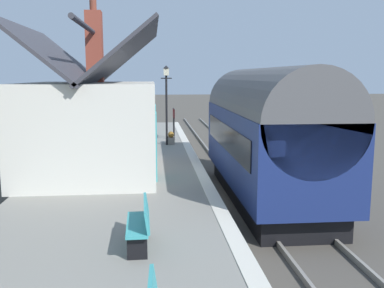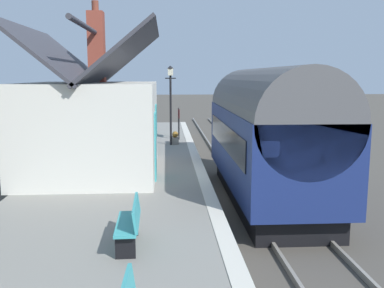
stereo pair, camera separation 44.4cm
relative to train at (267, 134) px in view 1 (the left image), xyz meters
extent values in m
plane|color=#4C473F|center=(0.48, 0.90, -2.21)|extent=(160.00, 160.00, 0.00)
cube|color=gray|center=(0.48, 4.74, -1.80)|extent=(32.00, 5.67, 0.84)
cube|color=beige|center=(0.48, 2.08, -1.37)|extent=(32.00, 0.36, 0.02)
cube|color=gray|center=(0.48, -0.72, -2.14)|extent=(52.00, 0.08, 0.14)
cube|color=gray|center=(0.48, 0.72, -2.14)|extent=(52.00, 0.08, 0.14)
cube|color=black|center=(-0.01, 0.00, -1.86)|extent=(7.79, 2.29, 0.70)
cube|color=navy|center=(-0.01, 0.00, -0.36)|extent=(8.47, 2.70, 2.30)
cylinder|color=#515154|center=(-0.01, 0.00, 0.79)|extent=(8.47, 2.65, 2.65)
cube|color=black|center=(-0.01, 1.36, -0.08)|extent=(7.20, 0.03, 0.80)
cylinder|color=black|center=(2.53, 0.00, -1.86)|extent=(0.70, 2.16, 0.70)
cylinder|color=black|center=(-2.55, 0.00, -1.86)|extent=(0.70, 2.16, 0.70)
cube|color=black|center=(4.25, 0.00, 0.04)|extent=(0.04, 2.16, 0.90)
cylinder|color=#F2EDCC|center=(4.27, 0.00, -0.94)|extent=(0.06, 0.24, 0.24)
cube|color=red|center=(4.31, 0.00, -1.39)|extent=(0.16, 2.56, 0.24)
cube|color=silver|center=(0.94, 5.69, 0.12)|extent=(5.59, 4.15, 3.00)
cube|color=#38383F|center=(0.94, 4.65, 2.48)|extent=(6.09, 2.33, 1.95)
cube|color=#38383F|center=(0.94, 6.73, 2.48)|extent=(6.09, 2.33, 1.95)
cylinder|color=#38383F|center=(0.94, 5.69, 3.34)|extent=(6.09, 0.16, 0.16)
cube|color=brown|center=(2.26, 5.69, 2.85)|extent=(0.56, 0.56, 2.46)
cylinder|color=brown|center=(2.26, 5.69, 4.26)|extent=(0.24, 0.24, 0.36)
cube|color=teal|center=(-0.13, 3.59, -0.33)|extent=(0.90, 0.06, 2.10)
cube|color=teal|center=(1.27, 3.59, 0.32)|extent=(0.80, 0.05, 1.10)
cube|color=teal|center=(-5.64, 4.00, -0.93)|extent=(1.41, 0.43, 0.06)
cube|color=teal|center=(-5.63, 3.82, -0.70)|extent=(1.40, 0.14, 0.40)
cube|color=black|center=(-6.20, 3.99, -1.16)|extent=(0.07, 0.36, 0.44)
cube|color=black|center=(-5.08, 4.02, -1.16)|extent=(0.07, 0.36, 0.44)
cube|color=teal|center=(10.39, 4.20, -0.93)|extent=(1.42, 0.47, 0.06)
cube|color=teal|center=(10.38, 4.02, -0.70)|extent=(1.40, 0.17, 0.40)
cube|color=black|center=(9.83, 4.23, -1.16)|extent=(0.08, 0.36, 0.44)
cube|color=black|center=(10.95, 4.17, -1.16)|extent=(0.08, 0.36, 0.44)
cube|color=gray|center=(6.97, 2.81, -1.22)|extent=(0.75, 0.32, 0.32)
ellipsoid|color=olive|center=(6.97, 2.81, -0.94)|extent=(0.67, 0.29, 0.29)
cone|color=teal|center=(5.80, 4.31, -1.18)|extent=(0.45, 0.45, 0.39)
cylinder|color=teal|center=(5.80, 4.31, -1.35)|extent=(0.25, 0.25, 0.06)
ellipsoid|color=#3D8438|center=(5.80, 4.31, -0.78)|extent=(0.62, 0.62, 0.56)
cone|color=#C95973|center=(5.80, 4.31, -0.56)|extent=(0.11, 0.11, 0.25)
cone|color=#9E5138|center=(10.90, 5.82, -1.19)|extent=(0.40, 0.40, 0.38)
cylinder|color=#9E5138|center=(10.90, 5.82, -1.35)|extent=(0.22, 0.22, 0.06)
ellipsoid|color=#4C8C2D|center=(10.90, 5.82, -0.80)|extent=(0.56, 0.56, 0.66)
cone|color=#C35B71|center=(10.90, 5.82, -0.61)|extent=(0.10, 0.10, 0.22)
cone|color=gray|center=(9.63, 6.31, -1.23)|extent=(0.51, 0.51, 0.30)
cylinder|color=gray|center=(9.63, 6.31, -1.35)|extent=(0.28, 0.28, 0.06)
ellipsoid|color=#2D7233|center=(9.63, 6.31, -0.87)|extent=(0.61, 0.61, 0.70)
cylinder|color=black|center=(6.60, 3.02, 0.25)|extent=(0.10, 0.10, 3.26)
cylinder|color=black|center=(6.60, 3.02, 1.74)|extent=(0.05, 0.50, 0.05)
cube|color=beige|center=(6.60, 3.02, 2.03)|extent=(0.24, 0.24, 0.32)
cone|color=black|center=(6.60, 3.02, 2.25)|extent=(0.32, 0.32, 0.14)
cylinder|color=black|center=(8.23, 2.59, -0.83)|extent=(0.06, 0.06, 1.10)
cylinder|color=black|center=(8.83, 2.59, -0.83)|extent=(0.06, 0.06, 1.10)
cube|color=maroon|center=(8.53, 2.59, -0.06)|extent=(0.90, 0.06, 0.44)
cube|color=black|center=(8.53, 2.59, -0.06)|extent=(0.96, 0.03, 0.50)
camera|label=1|loc=(-13.48, 3.69, 1.85)|focal=40.23mm
camera|label=2|loc=(-13.52, 3.25, 1.85)|focal=40.23mm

